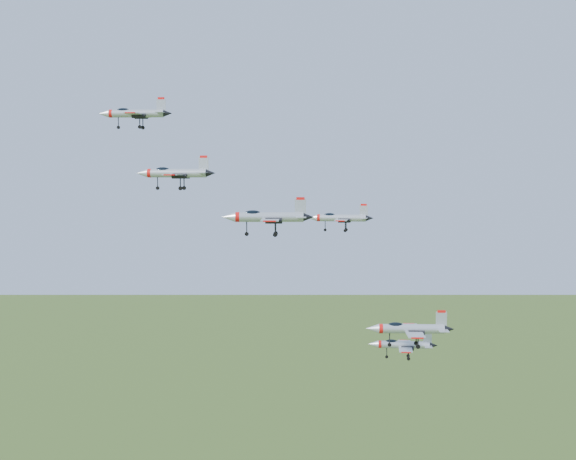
# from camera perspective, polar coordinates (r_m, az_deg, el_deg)

# --- Properties ---
(jet_lead) EXTENTS (12.80, 10.59, 3.42)m
(jet_lead) POSITION_cam_1_polar(r_m,az_deg,el_deg) (140.50, -10.88, 8.15)
(jet_lead) COLOR #ABB1B8
(jet_left_high) EXTENTS (13.97, 11.62, 3.73)m
(jet_left_high) POSITION_cam_1_polar(r_m,az_deg,el_deg) (120.41, -1.53, 0.94)
(jet_left_high) COLOR #ABB1B8
(jet_right_high) EXTENTS (10.56, 8.66, 2.83)m
(jet_right_high) POSITION_cam_1_polar(r_m,az_deg,el_deg) (105.08, -8.07, 4.04)
(jet_right_high) COLOR #ABB1B8
(jet_left_low) EXTENTS (10.55, 8.68, 2.83)m
(jet_left_low) POSITION_cam_1_polar(r_m,az_deg,el_deg) (127.41, 3.68, 0.88)
(jet_left_low) COLOR #ABB1B8
(jet_right_low) EXTENTS (11.90, 9.87, 3.18)m
(jet_right_low) POSITION_cam_1_polar(r_m,az_deg,el_deg) (109.40, 8.59, -6.95)
(jet_right_low) COLOR #ABB1B8
(jet_trail) EXTENTS (10.75, 8.83, 2.88)m
(jet_trail) POSITION_cam_1_polar(r_m,az_deg,el_deg) (127.14, 8.10, -8.07)
(jet_trail) COLOR #ABB1B8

